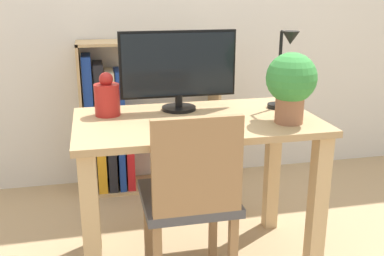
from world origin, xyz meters
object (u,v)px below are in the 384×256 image
(potted_plant, at_px, (291,83))
(keyboard, at_px, (189,123))
(desk_lamp, at_px, (285,63))
(vase, at_px, (107,97))
(monitor, at_px, (178,67))
(bookshelf, at_px, (124,124))
(chair, at_px, (191,197))

(potted_plant, bearing_deg, keyboard, 171.61)
(desk_lamp, bearing_deg, keyboard, -164.99)
(vase, xyz_separation_m, desk_lamp, (0.83, -0.10, 0.15))
(monitor, xyz_separation_m, desk_lamp, (0.49, -0.13, 0.02))
(monitor, height_order, desk_lamp, desk_lamp)
(monitor, distance_m, desk_lamp, 0.50)
(vase, height_order, desk_lamp, desk_lamp)
(desk_lamp, bearing_deg, bookshelf, 127.12)
(monitor, distance_m, vase, 0.37)
(potted_plant, bearing_deg, chair, -171.06)
(desk_lamp, bearing_deg, monitor, 165.38)
(keyboard, relative_size, desk_lamp, 0.83)
(vase, bearing_deg, chair, -49.42)
(monitor, bearing_deg, bookshelf, 105.29)
(keyboard, xyz_separation_m, vase, (-0.34, 0.23, 0.08))
(monitor, xyz_separation_m, potted_plant, (0.43, -0.32, -0.03))
(potted_plant, bearing_deg, monitor, 143.28)
(vase, distance_m, chair, 0.61)
(vase, height_order, bookshelf, bookshelf)
(vase, bearing_deg, monitor, 4.44)
(desk_lamp, xyz_separation_m, chair, (-0.51, -0.27, -0.51))
(monitor, bearing_deg, keyboard, -90.83)
(bookshelf, bearing_deg, keyboard, -78.49)
(bookshelf, bearing_deg, potted_plant, -59.97)
(potted_plant, xyz_separation_m, chair, (-0.46, -0.07, -0.46))
(chair, relative_size, bookshelf, 0.86)
(monitor, relative_size, keyboard, 1.76)
(keyboard, xyz_separation_m, bookshelf, (-0.22, 1.07, -0.30))
(potted_plant, height_order, chair, potted_plant)
(monitor, bearing_deg, desk_lamp, -14.62)
(chair, xyz_separation_m, bookshelf, (-0.19, 1.20, -0.02))
(desk_lamp, height_order, chair, desk_lamp)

